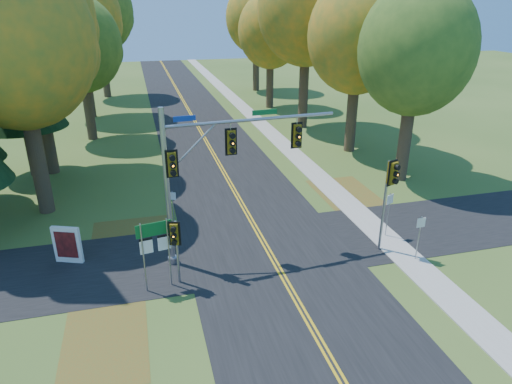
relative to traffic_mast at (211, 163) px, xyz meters
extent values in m
plane|color=#3A551E|center=(2.63, -1.80, -4.73)|extent=(160.00, 160.00, 0.00)
cube|color=black|center=(2.63, -1.80, -4.72)|extent=(8.00, 160.00, 0.02)
cube|color=black|center=(2.63, 0.20, -4.72)|extent=(60.00, 6.00, 0.02)
cube|color=gold|center=(2.53, -1.80, -4.70)|extent=(0.10, 160.00, 0.01)
cube|color=gold|center=(2.73, -1.80, -4.70)|extent=(0.10, 160.00, 0.01)
cube|color=#9E998E|center=(8.83, -1.80, -4.70)|extent=(1.60, 160.00, 0.06)
cube|color=brown|center=(-3.87, 2.20, -4.72)|extent=(4.00, 6.00, 0.00)
cube|color=brown|center=(9.43, 4.20, -4.72)|extent=(3.50, 8.00, 0.00)
cube|color=brown|center=(-4.87, -4.80, -4.72)|extent=(3.00, 5.00, 0.00)
cylinder|color=#38281C|center=(-8.57, 7.50, -1.35)|extent=(0.86, 0.86, 6.75)
ellipsoid|color=orange|center=(-8.57, 7.50, 4.82)|extent=(8.00, 8.00, 9.20)
sphere|color=orange|center=(-6.97, 8.70, 4.02)|extent=(4.80, 4.80, 4.80)
cylinder|color=#38281C|center=(14.13, 6.90, -1.69)|extent=(0.83, 0.83, 6.08)
ellipsoid|color=#5B7825|center=(14.13, 6.90, 3.87)|extent=(7.20, 7.20, 8.28)
sphere|color=#5B7825|center=(15.57, 7.98, 3.15)|extent=(4.32, 4.32, 4.32)
sphere|color=#5B7825|center=(12.87, 6.18, 4.59)|extent=(3.96, 3.96, 3.96)
cylinder|color=#38281C|center=(-9.17, 14.40, -1.02)|extent=(0.89, 0.89, 7.42)
ellipsoid|color=orange|center=(-9.17, 14.40, 5.71)|extent=(8.60, 8.60, 9.89)
sphere|color=orange|center=(-7.45, 15.69, 4.85)|extent=(5.16, 5.16, 5.16)
cylinder|color=#38281C|center=(13.53, 13.70, -1.58)|extent=(0.84, 0.84, 6.30)
ellipsoid|color=orange|center=(13.53, 13.70, 4.23)|extent=(7.60, 7.60, 8.74)
sphere|color=orange|center=(15.05, 14.84, 3.47)|extent=(4.56, 4.56, 4.56)
sphere|color=orange|center=(12.20, 12.94, 4.99)|extent=(4.18, 4.18, 4.18)
cylinder|color=#38281C|center=(-6.97, 22.60, -1.92)|extent=(0.81, 0.81, 5.62)
ellipsoid|color=#5B7825|center=(-6.97, 22.60, 3.28)|extent=(6.80, 6.80, 7.82)
sphere|color=#5B7825|center=(-5.61, 23.62, 2.60)|extent=(4.08, 4.08, 4.08)
sphere|color=#5B7825|center=(-8.16, 21.92, 3.96)|extent=(3.74, 3.74, 3.74)
cylinder|color=#38281C|center=(12.43, 21.80, -0.90)|extent=(0.90, 0.90, 7.65)
ellipsoid|color=orange|center=(12.43, 21.80, 6.00)|extent=(8.80, 8.80, 10.12)
sphere|color=orange|center=(14.19, 23.12, 5.12)|extent=(5.28, 5.28, 5.28)
cylinder|color=#38281C|center=(-7.57, 31.30, -1.24)|extent=(0.87, 0.87, 6.98)
ellipsoid|color=orange|center=(-7.57, 31.30, 5.12)|extent=(8.20, 8.20, 9.43)
sphere|color=orange|center=(-5.93, 32.53, 4.30)|extent=(4.92, 4.92, 4.92)
sphere|color=orange|center=(-9.01, 30.48, 5.94)|extent=(4.51, 4.51, 4.51)
cylinder|color=#38281C|center=(11.83, 31.00, -1.80)|extent=(0.82, 0.82, 5.85)
ellipsoid|color=orange|center=(11.83, 31.00, 3.57)|extent=(7.00, 7.00, 8.05)
sphere|color=orange|center=(13.23, 32.05, 2.87)|extent=(4.20, 4.20, 4.20)
sphere|color=orange|center=(10.60, 30.30, 4.27)|extent=(3.85, 3.85, 3.85)
cylinder|color=#38281C|center=(-6.37, 42.20, -1.13)|extent=(0.88, 0.88, 7.20)
ellipsoid|color=#5B7825|center=(-6.37, 42.20, 5.41)|extent=(8.40, 8.40, 9.66)
sphere|color=#5B7825|center=(-4.69, 43.46, 4.57)|extent=(5.04, 5.04, 5.04)
sphere|color=#5B7825|center=(-7.84, 41.36, 6.25)|extent=(4.62, 4.62, 4.62)
cylinder|color=#38281C|center=(13.03, 41.70, -1.47)|extent=(0.85, 0.85, 6.53)
ellipsoid|color=orange|center=(13.03, 41.70, 4.53)|extent=(7.80, 7.80, 8.97)
sphere|color=orange|center=(14.59, 42.87, 3.75)|extent=(4.68, 4.68, 4.68)
sphere|color=orange|center=(11.66, 40.92, 5.31)|extent=(4.29, 4.29, 4.29)
cylinder|color=#38281C|center=(-10.37, 14.20, -3.02)|extent=(0.50, 0.50, 3.42)
cone|color=black|center=(-10.37, 14.20, 1.42)|extent=(5.60, 5.60, 5.45)
cone|color=black|center=(-10.37, 14.20, 5.31)|extent=(4.57, 4.57, 5.45)
cylinder|color=gray|center=(-2.00, -0.10, -1.05)|extent=(0.23, 0.23, 7.35)
cylinder|color=gray|center=(-2.00, -0.10, -4.57)|extent=(0.46, 0.46, 0.32)
cylinder|color=gray|center=(1.93, 0.19, 1.78)|extent=(7.87, 0.73, 0.15)
cylinder|color=gray|center=(-0.84, -0.02, 0.73)|extent=(2.38, 0.27, 2.17)
cylinder|color=gray|center=(0.94, 0.12, 1.60)|extent=(0.04, 0.04, 0.38)
cube|color=#72590C|center=(0.94, 0.12, 0.88)|extent=(0.38, 0.34, 1.05)
cube|color=black|center=(0.94, 0.12, 0.88)|extent=(0.55, 0.07, 1.24)
sphere|color=orange|center=(0.96, -0.12, 0.88)|extent=(0.19, 0.19, 0.19)
cylinder|color=black|center=(0.96, -0.12, 1.22)|extent=(0.26, 0.19, 0.25)
cylinder|color=black|center=(0.96, -0.12, 0.88)|extent=(0.26, 0.19, 0.25)
cylinder|color=black|center=(0.96, -0.12, 0.55)|extent=(0.26, 0.19, 0.25)
cylinder|color=gray|center=(4.08, 0.35, 1.60)|extent=(0.04, 0.04, 0.38)
cube|color=#72590C|center=(4.08, 0.35, 0.88)|extent=(0.38, 0.34, 1.05)
cube|color=black|center=(4.08, 0.35, 0.88)|extent=(0.55, 0.07, 1.24)
sphere|color=orange|center=(4.10, 0.11, 0.88)|extent=(0.19, 0.19, 0.19)
cylinder|color=black|center=(4.10, 0.11, 1.22)|extent=(0.26, 0.19, 0.25)
cylinder|color=black|center=(4.10, 0.11, 0.88)|extent=(0.26, 0.19, 0.25)
cylinder|color=black|center=(4.10, 0.11, 0.55)|extent=(0.26, 0.19, 0.25)
cube|color=#72590C|center=(-1.72, -0.24, 0.21)|extent=(0.38, 0.34, 1.05)
cube|color=black|center=(-1.72, -0.24, 0.21)|extent=(0.55, 0.07, 1.24)
sphere|color=orange|center=(-1.70, -0.48, 0.21)|extent=(0.19, 0.19, 0.19)
cylinder|color=black|center=(-1.70, -0.48, 0.55)|extent=(0.26, 0.19, 0.25)
cylinder|color=black|center=(-1.70, -0.48, 0.21)|extent=(0.26, 0.19, 0.25)
cylinder|color=black|center=(-1.70, -0.48, -0.13)|extent=(0.26, 0.19, 0.25)
cube|color=navy|center=(-1.05, -0.03, 2.08)|extent=(0.95, 0.11, 0.23)
cube|color=#0C5926|center=(2.51, 0.23, 2.08)|extent=(1.16, 0.13, 0.23)
cylinder|color=gray|center=(7.96, -1.44, -2.41)|extent=(0.13, 0.13, 4.63)
cube|color=#72590C|center=(8.04, -1.66, -0.62)|extent=(0.45, 0.42, 1.05)
cube|color=black|center=(8.04, -1.66, -0.62)|extent=(0.52, 0.22, 1.24)
sphere|color=orange|center=(8.13, -1.89, -0.62)|extent=(0.19, 0.19, 0.19)
cylinder|color=black|center=(8.13, -1.89, -0.29)|extent=(0.30, 0.25, 0.25)
cylinder|color=black|center=(8.13, -1.89, -0.62)|extent=(0.30, 0.25, 0.25)
cylinder|color=black|center=(8.13, -1.89, -0.96)|extent=(0.30, 0.25, 0.25)
cylinder|color=gray|center=(-1.87, -1.80, -3.24)|extent=(0.11, 0.11, 2.97)
cube|color=#72590C|center=(-1.93, -2.00, -2.22)|extent=(0.38, 0.36, 0.93)
cube|color=black|center=(-1.93, -2.00, -2.22)|extent=(0.47, 0.17, 1.10)
sphere|color=orange|center=(-2.00, -2.20, -2.22)|extent=(0.17, 0.17, 0.17)
cylinder|color=black|center=(-2.00, -2.20, -1.92)|extent=(0.26, 0.21, 0.22)
cylinder|color=black|center=(-2.00, -2.20, -2.22)|extent=(0.26, 0.21, 0.22)
cylinder|color=black|center=(-2.00, -2.20, -2.52)|extent=(0.26, 0.21, 0.22)
cylinder|color=gray|center=(-3.27, -2.11, -3.14)|extent=(0.06, 0.06, 3.19)
cylinder|color=gray|center=(-2.22, -1.92, -3.14)|extent=(0.06, 0.06, 3.19)
cube|color=#0C5620|center=(-2.75, -1.98, -1.91)|extent=(1.47, 0.31, 0.58)
cube|color=silver|center=(-2.75, -1.98, -1.91)|extent=(1.26, 0.23, 0.09)
cube|color=silver|center=(-3.12, -2.05, -2.66)|extent=(0.53, 0.14, 0.58)
cube|color=black|center=(-3.12, -2.05, -2.31)|extent=(0.52, 0.10, 0.11)
cube|color=silver|center=(-2.39, -1.92, -2.66)|extent=(0.53, 0.14, 0.58)
cube|color=black|center=(-2.39, -1.92, -2.31)|extent=(0.52, 0.10, 0.11)
cube|color=white|center=(-6.68, 1.20, -3.81)|extent=(1.30, 0.66, 1.83)
cube|color=maroon|center=(-6.72, 1.10, -3.76)|extent=(0.95, 0.40, 1.32)
cube|color=white|center=(-7.15, 1.39, -4.58)|extent=(0.11, 0.11, 0.31)
cube|color=white|center=(-6.21, 1.01, -4.58)|extent=(0.11, 0.11, 0.31)
cylinder|color=gray|center=(8.95, -0.30, -3.51)|extent=(0.06, 0.06, 2.45)
cube|color=silver|center=(8.96, -0.32, -2.62)|extent=(0.44, 0.21, 0.50)
cylinder|color=gray|center=(9.15, -2.76, -3.59)|extent=(0.05, 0.05, 2.28)
cube|color=silver|center=(9.15, -2.78, -2.76)|extent=(0.44, 0.05, 0.47)
cylinder|color=gray|center=(-1.57, 3.73, -3.71)|extent=(0.05, 0.05, 2.05)
cube|color=silver|center=(-1.58, 3.71, -2.96)|extent=(0.37, 0.19, 0.42)
camera|label=1|loc=(-2.93, -18.91, 6.66)|focal=32.00mm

